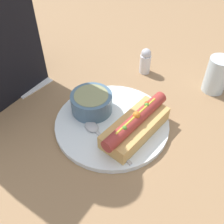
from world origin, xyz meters
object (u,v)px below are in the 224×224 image
drinking_glass (217,75)px  salt_shaker (145,61)px  spoon (97,132)px  soup_bowl (92,102)px  hot_dog (137,124)px

drinking_glass → salt_shaker: size_ratio=1.27×
spoon → drinking_glass: size_ratio=1.53×
soup_bowl → spoon: size_ratio=0.67×
hot_dog → spoon: hot_dog is taller
hot_dog → drinking_glass: bearing=-12.9°
spoon → drinking_glass: (0.32, -0.17, 0.03)m
hot_dog → soup_bowl: hot_dog is taller
soup_bowl → spoon: (-0.06, -0.06, -0.02)m
salt_shaker → hot_dog: bearing=-155.7°
hot_dog → salt_shaker: bearing=31.0°
spoon → salt_shaker: 0.29m
drinking_glass → salt_shaker: (-0.03, 0.20, -0.01)m
salt_shaker → soup_bowl: bearing=174.2°
spoon → drinking_glass: drinking_glass is taller
drinking_glass → soup_bowl: bearing=139.8°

